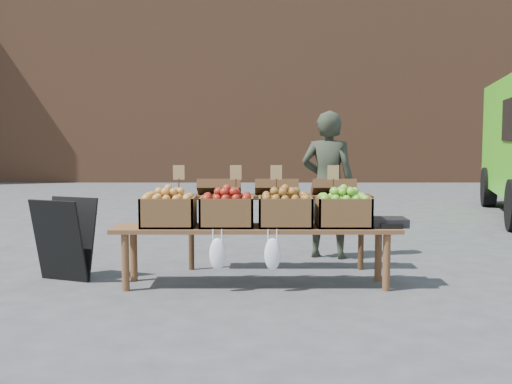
# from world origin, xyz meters

# --- Properties ---
(ground) EXTENTS (80.00, 80.00, 0.00)m
(ground) POSITION_xyz_m (0.00, 0.00, 0.00)
(ground) COLOR #444446
(brick_building) EXTENTS (24.00, 4.00, 10.00)m
(brick_building) POSITION_xyz_m (0.00, 15.00, 5.00)
(brick_building) COLOR brown
(brick_building) RESTS_ON ground
(vendor) EXTENTS (0.71, 0.57, 1.70)m
(vendor) POSITION_xyz_m (0.13, 1.72, 0.85)
(vendor) COLOR #2B3024
(vendor) RESTS_ON ground
(chalkboard_sign) EXTENTS (0.61, 0.48, 0.82)m
(chalkboard_sign) POSITION_xyz_m (-2.58, 0.56, 0.41)
(chalkboard_sign) COLOR black
(chalkboard_sign) RESTS_ON ground
(back_table) EXTENTS (2.10, 0.44, 1.04)m
(back_table) POSITION_xyz_m (-0.49, 1.05, 0.52)
(back_table) COLOR #3F2815
(back_table) RESTS_ON ground
(display_bench) EXTENTS (2.70, 0.56, 0.57)m
(display_bench) POSITION_xyz_m (-0.70, 0.33, 0.28)
(display_bench) COLOR brown
(display_bench) RESTS_ON ground
(crate_golden_apples) EXTENTS (0.50, 0.40, 0.28)m
(crate_golden_apples) POSITION_xyz_m (-1.53, 0.33, 0.71)
(crate_golden_apples) COLOR gold
(crate_golden_apples) RESTS_ON display_bench
(crate_russet_pears) EXTENTS (0.50, 0.40, 0.28)m
(crate_russet_pears) POSITION_xyz_m (-0.98, 0.33, 0.71)
(crate_russet_pears) COLOR maroon
(crate_russet_pears) RESTS_ON display_bench
(crate_red_apples) EXTENTS (0.50, 0.40, 0.28)m
(crate_red_apples) POSITION_xyz_m (-0.43, 0.33, 0.71)
(crate_red_apples) COLOR brown
(crate_red_apples) RESTS_ON display_bench
(crate_green_apples) EXTENTS (0.50, 0.40, 0.28)m
(crate_green_apples) POSITION_xyz_m (0.12, 0.33, 0.71)
(crate_green_apples) COLOR #36880D
(crate_green_apples) RESTS_ON display_bench
(weighing_scale) EXTENTS (0.34, 0.30, 0.08)m
(weighing_scale) POSITION_xyz_m (0.55, 0.33, 0.61)
(weighing_scale) COLOR black
(weighing_scale) RESTS_ON display_bench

